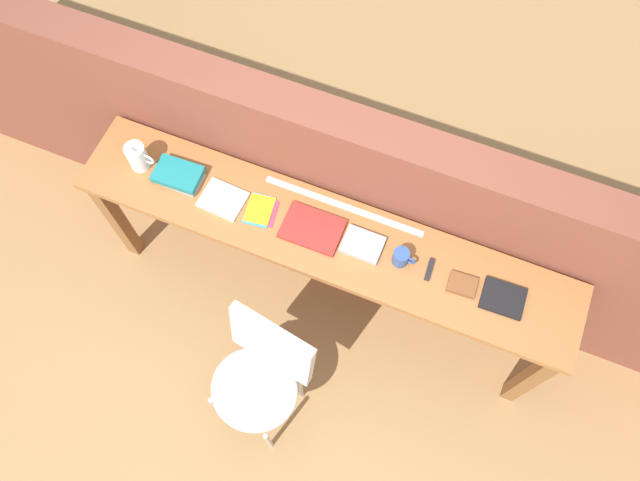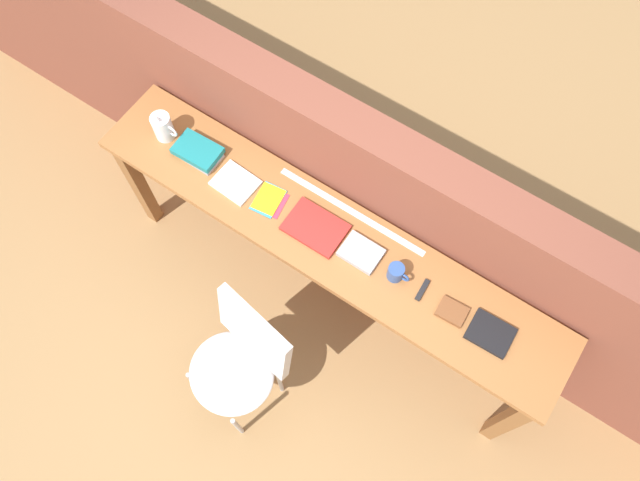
% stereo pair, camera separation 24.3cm
% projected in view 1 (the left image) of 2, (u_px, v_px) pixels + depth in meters
% --- Properties ---
extents(ground_plane, '(40.00, 40.00, 0.00)m').
position_uv_depth(ground_plane, '(304.00, 338.00, 3.66)').
color(ground_plane, '#9E7547').
extents(brick_wall_back, '(6.00, 0.20, 1.34)m').
position_uv_depth(brick_wall_back, '(348.00, 195.00, 3.28)').
color(brick_wall_back, brown).
rests_on(brick_wall_back, ground).
extents(sideboard, '(2.50, 0.44, 0.88)m').
position_uv_depth(sideboard, '(324.00, 245.00, 3.09)').
color(sideboard, '#996033').
rests_on(sideboard, ground).
extents(chair_white_moulded, '(0.51, 0.52, 0.89)m').
position_uv_depth(chair_white_moulded, '(261.00, 374.00, 3.05)').
color(chair_white_moulded, silver).
rests_on(chair_white_moulded, ground).
extents(pitcher_white, '(0.14, 0.10, 0.18)m').
position_uv_depth(pitcher_white, '(138.00, 157.00, 3.05)').
color(pitcher_white, white).
rests_on(pitcher_white, sideboard).
extents(book_stack_leftmost, '(0.24, 0.16, 0.06)m').
position_uv_depth(book_stack_leftmost, '(179.00, 175.00, 3.06)').
color(book_stack_leftmost, '#9E9EA3').
rests_on(book_stack_leftmost, sideboard).
extents(magazine_cycling, '(0.22, 0.18, 0.02)m').
position_uv_depth(magazine_cycling, '(223.00, 199.00, 3.03)').
color(magazine_cycling, white).
rests_on(magazine_cycling, sideboard).
extents(pamphlet_pile_colourful, '(0.17, 0.18, 0.01)m').
position_uv_depth(pamphlet_pile_colourful, '(261.00, 210.00, 3.01)').
color(pamphlet_pile_colourful, '#E5334C').
rests_on(pamphlet_pile_colourful, sideboard).
extents(book_open_centre, '(0.29, 0.20, 0.02)m').
position_uv_depth(book_open_centre, '(312.00, 229.00, 2.96)').
color(book_open_centre, red).
rests_on(book_open_centre, sideboard).
extents(book_grey_hardcover, '(0.19, 0.15, 0.03)m').
position_uv_depth(book_grey_hardcover, '(362.00, 245.00, 2.93)').
color(book_grey_hardcover, '#9E9EA3').
rests_on(book_grey_hardcover, sideboard).
extents(mug, '(0.11, 0.08, 0.09)m').
position_uv_depth(mug, '(401.00, 257.00, 2.87)').
color(mug, '#2D4C8C').
rests_on(mug, sideboard).
extents(multitool_folded, '(0.03, 0.11, 0.02)m').
position_uv_depth(multitool_folded, '(429.00, 269.00, 2.88)').
color(multitool_folded, black).
rests_on(multitool_folded, sideboard).
extents(leather_journal_brown, '(0.14, 0.11, 0.02)m').
position_uv_depth(leather_journal_brown, '(462.00, 285.00, 2.85)').
color(leather_journal_brown, brown).
rests_on(leather_journal_brown, sideboard).
extents(book_repair_rightmost, '(0.20, 0.16, 0.02)m').
position_uv_depth(book_repair_rightmost, '(503.00, 298.00, 2.82)').
color(book_repair_rightmost, black).
rests_on(book_repair_rightmost, sideboard).
extents(ruler_metal_back_edge, '(0.82, 0.03, 0.00)m').
position_uv_depth(ruler_metal_back_edge, '(344.00, 206.00, 3.02)').
color(ruler_metal_back_edge, silver).
rests_on(ruler_metal_back_edge, sideboard).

